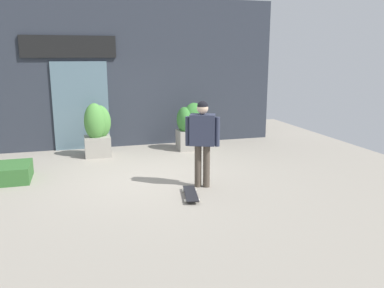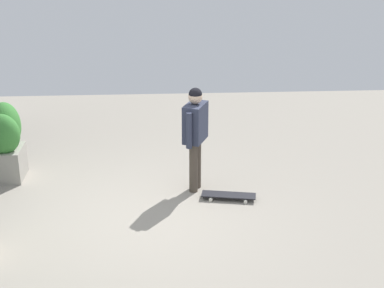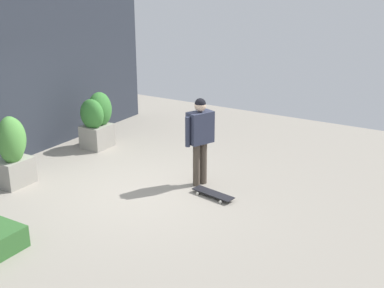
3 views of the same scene
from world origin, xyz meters
TOP-DOWN VIEW (x-y plane):
  - ground_plane at (0.00, 0.00)m, footprint 12.00×12.00m
  - building_facade at (-0.04, 3.05)m, footprint 8.22×0.31m
  - skateboarder at (0.85, -0.93)m, footprint 0.60×0.42m
  - skateboard at (0.49, -1.41)m, footprint 0.36×0.83m
  - planter_box_left at (-0.90, 2.00)m, footprint 0.66×0.59m
  - planter_box_right at (1.48, 2.06)m, footprint 0.74×0.58m

SIDE VIEW (x-z plane):
  - ground_plane at x=0.00m, z-range 0.00..0.00m
  - skateboard at x=0.49m, z-range 0.03..0.10m
  - planter_box_right at x=1.48m, z-range 0.05..1.28m
  - planter_box_left at x=-0.90m, z-range 0.01..1.34m
  - skateboarder at x=0.85m, z-range 0.18..1.82m
  - building_facade at x=-0.04m, z-range -0.01..3.92m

